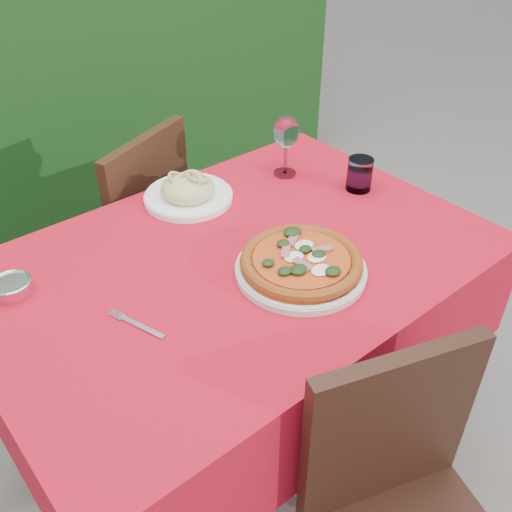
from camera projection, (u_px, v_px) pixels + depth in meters
ground at (242, 439)px, 1.87m from camera, size 60.00×60.00×0.00m
dining_table at (238, 302)px, 1.51m from camera, size 1.26×0.86×0.75m
chair_near at (403, 510)px, 1.17m from camera, size 0.48×0.48×0.84m
chair_far at (132, 230)px, 1.97m from camera, size 0.50×0.50×0.86m
pizza_plate at (301, 264)px, 1.35m from camera, size 0.36×0.36×0.06m
pasta_plate at (188, 192)px, 1.63m from camera, size 0.25×0.25×0.07m
water_glass at (359, 176)px, 1.67m from camera, size 0.07×0.07×0.10m
wine_glass at (286, 135)px, 1.69m from camera, size 0.08×0.08×0.19m
fork at (142, 327)px, 1.21m from camera, size 0.07×0.16×0.00m
steel_ramekin at (12, 288)px, 1.30m from camera, size 0.09×0.09×0.03m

